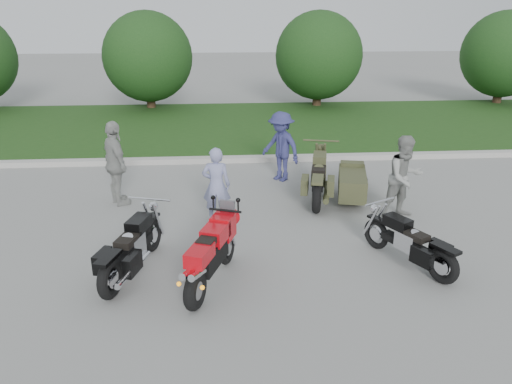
{
  "coord_description": "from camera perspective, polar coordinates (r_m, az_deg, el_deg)",
  "views": [
    {
      "loc": [
        -0.13,
        -7.56,
        4.21
      ],
      "look_at": [
        0.52,
        1.43,
        0.8
      ],
      "focal_mm": 35.0,
      "sensor_mm": 36.0,
      "label": 1
    }
  ],
  "objects": [
    {
      "name": "grass_strip",
      "position": [
        18.19,
        -3.66,
        7.53
      ],
      "size": [
        60.0,
        8.0,
        0.14
      ],
      "primitive_type": "cube",
      "color": "#2B501B",
      "rests_on": "ground"
    },
    {
      "name": "person_grey",
      "position": [
        10.68,
        16.62,
        1.63
      ],
      "size": [
        1.01,
        0.89,
        1.75
      ],
      "primitive_type": "imported",
      "rotation": [
        0.0,
        0.0,
        0.31
      ],
      "color": "gray",
      "rests_on": "ground"
    },
    {
      "name": "ground",
      "position": [
        8.65,
        -2.8,
        -8.41
      ],
      "size": [
        80.0,
        80.0,
        0.0
      ],
      "primitive_type": "plane",
      "color": "gray",
      "rests_on": "ground"
    },
    {
      "name": "curb",
      "position": [
        14.18,
        -3.45,
        3.73
      ],
      "size": [
        60.0,
        0.3,
        0.15
      ],
      "primitive_type": "cube",
      "color": "#B2AFA7",
      "rests_on": "ground"
    },
    {
      "name": "tree_mid_left",
      "position": [
        21.35,
        -12.27,
        14.86
      ],
      "size": [
        3.6,
        3.6,
        4.0
      ],
      "color": "#3F2B1C",
      "rests_on": "ground"
    },
    {
      "name": "sportbike_red",
      "position": [
        7.85,
        -5.17,
        -7.01
      ],
      "size": [
        0.87,
        1.96,
        0.97
      ],
      "rotation": [
        0.0,
        0.0,
        -0.35
      ],
      "color": "black",
      "rests_on": "ground"
    },
    {
      "name": "person_denim",
      "position": [
        12.48,
        2.86,
        5.2
      ],
      "size": [
        1.24,
        1.27,
        1.75
      ],
      "primitive_type": "imported",
      "rotation": [
        0.0,
        0.0,
        -0.83
      ],
      "color": "navy",
      "rests_on": "ground"
    },
    {
      "name": "person_back",
      "position": [
        11.31,
        -15.73,
        3.14
      ],
      "size": [
        0.95,
        1.19,
        1.88
      ],
      "primitive_type": "imported",
      "rotation": [
        0.0,
        0.0,
        2.09
      ],
      "color": "#9A9C96",
      "rests_on": "ground"
    },
    {
      "name": "cruiser_right",
      "position": [
        8.85,
        17.4,
        -5.8
      ],
      "size": [
        1.08,
        1.85,
        0.78
      ],
      "rotation": [
        0.0,
        0.0,
        0.5
      ],
      "color": "black",
      "rests_on": "ground"
    },
    {
      "name": "person_stripe",
      "position": [
        10.07,
        -4.56,
        0.78
      ],
      "size": [
        0.61,
        0.43,
        1.57
      ],
      "primitive_type": "imported",
      "rotation": [
        0.0,
        0.0,
        3.04
      ],
      "color": "#888CB9",
      "rests_on": "ground"
    },
    {
      "name": "cruiser_sidecar",
      "position": [
        11.38,
        9.36,
        1.15
      ],
      "size": [
        1.54,
        2.47,
        0.96
      ],
      "rotation": [
        0.0,
        0.0,
        -0.22
      ],
      "color": "black",
      "rests_on": "ground"
    },
    {
      "name": "tree_far_right",
      "position": [
        24.38,
        26.54,
        13.9
      ],
      "size": [
        3.6,
        3.6,
        4.0
      ],
      "color": "#3F2B1C",
      "rests_on": "ground"
    },
    {
      "name": "cruiser_left",
      "position": [
        8.43,
        -14.13,
        -6.53
      ],
      "size": [
        0.77,
        2.18,
        0.86
      ],
      "rotation": [
        0.0,
        0.0,
        -0.29
      ],
      "color": "black",
      "rests_on": "ground"
    },
    {
      "name": "tree_mid_right",
      "position": [
        21.55,
        7.17,
        15.21
      ],
      "size": [
        3.6,
        3.6,
        4.0
      ],
      "color": "#3F2B1C",
      "rests_on": "ground"
    }
  ]
}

